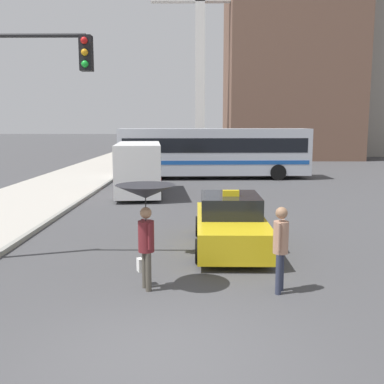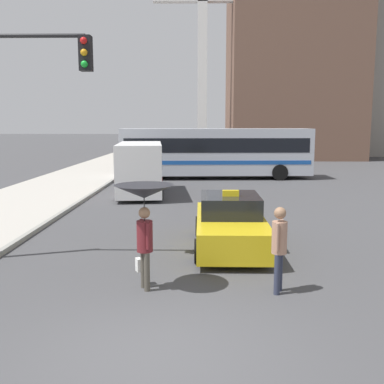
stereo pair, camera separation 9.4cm
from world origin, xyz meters
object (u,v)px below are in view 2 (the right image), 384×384
Objects in this scene: taxi at (230,224)px; ambulance_van at (140,166)px; city_bus at (216,151)px; traffic_light at (11,100)px; monument_cross at (203,33)px; pedestrian_with_umbrella at (144,203)px; pedestrian_man at (279,242)px.

taxi is 0.78× the size of ambulance_van.
traffic_light is at bearing 160.06° from city_bus.
city_bus is at bearing 72.63° from traffic_light.
taxi is 0.21× the size of monument_cross.
monument_cross is at bearing -27.28° from pedestrian_with_umbrella.
pedestrian_with_umbrella is 1.24× the size of pedestrian_man.
city_bus is 19.40m from pedestrian_man.
monument_cross reaches higher than city_bus.
taxi is 6.36m from traffic_light.
monument_cross is (4.63, 32.70, 7.82)m from traffic_light.
taxi is at bearing -88.77° from monument_cross.
city_bus is at bearing -31.28° from pedestrian_with_umbrella.
pedestrian_with_umbrella is (-1.94, -3.18, 1.13)m from taxi.
monument_cross reaches higher than traffic_light.
monument_cross is (-1.43, 34.75, 10.72)m from pedestrian_man.
pedestrian_man is (0.76, -3.32, 0.38)m from taxi.
traffic_light is at bearing 35.23° from pedestrian_with_umbrella.
monument_cross is (-0.79, 15.38, 10.03)m from city_bus.
traffic_light is (-3.37, 1.91, 2.14)m from pedestrian_with_umbrella.
monument_cross reaches higher than pedestrian_with_umbrella.
pedestrian_man is at bearing -18.69° from traffic_light.
pedestrian_with_umbrella reaches higher than taxi.
ambulance_van is at bearing -97.77° from monument_cross.
city_bus is 18.29m from traffic_light.
pedestrian_with_umbrella reaches higher than pedestrian_man.
pedestrian_with_umbrella is 0.38× the size of traffic_light.
monument_cross reaches higher than ambulance_van.
pedestrian_with_umbrella is (-2.05, -19.24, 0.08)m from city_bus.
taxi is 10.02m from ambulance_van.
ambulance_van is 2.56× the size of pedestrian_with_umbrella.
taxi is 16.10m from city_bus.
taxi is 3.89m from pedestrian_with_umbrella.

